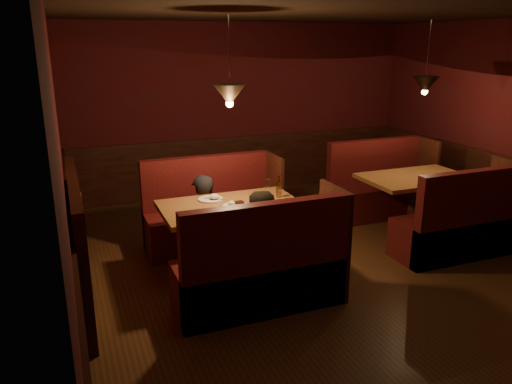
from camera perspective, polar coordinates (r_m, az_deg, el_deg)
name	(u,v)px	position (r m, az deg, el deg)	size (l,w,h in m)	color
room	(327,186)	(5.60, 8.11, 0.73)	(6.02, 7.02, 2.92)	#492A11
main_table	(233,220)	(5.66, -2.70, -3.25)	(1.57, 0.95, 1.10)	brown
main_bench_far	(212,218)	(6.56, -5.02, -2.98)	(1.72, 0.61, 1.17)	#33090D
main_bench_near	(264,275)	(5.01, 0.90, -9.41)	(1.72, 0.61, 1.17)	#33090D
second_table	(415,191)	(7.22, 17.71, 0.10)	(1.46, 0.93, 0.82)	brown
second_bench_far	(379,191)	(7.97, 13.86, 0.13)	(1.61, 0.60, 1.15)	#33090D
second_bench_near	(461,228)	(6.70, 22.39, -3.86)	(1.61, 0.60, 1.15)	#33090D
diner_a	(202,202)	(6.13, -6.20, -1.20)	(0.51, 0.34, 1.41)	black
diner_b	(265,227)	(5.20, 1.07, -4.04)	(0.72, 0.56, 1.47)	black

